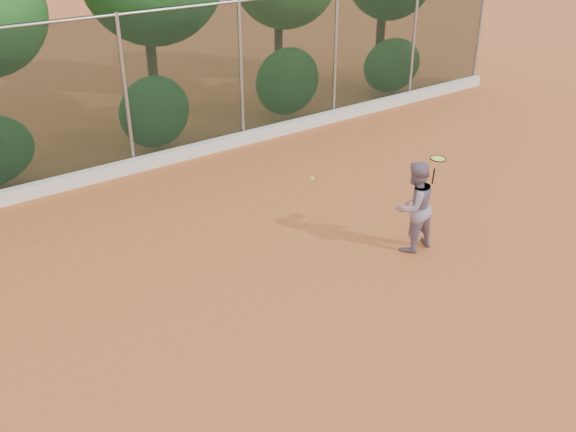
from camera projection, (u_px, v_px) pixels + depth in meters
ground at (327, 312)px, 9.85m from camera, size 80.00×80.00×0.00m
concrete_curb at (137, 165)px, 14.65m from camera, size 24.00×0.20×0.30m
tennis_player at (414, 207)px, 11.21m from camera, size 0.82×0.65×1.67m
chainlink_fence at (125, 90)px, 14.00m from camera, size 24.09×0.09×3.50m
tennis_racket at (438, 161)px, 11.03m from camera, size 0.34×0.34×0.52m
tennis_ball_in_flight at (312, 178)px, 9.75m from camera, size 0.06×0.06×0.06m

